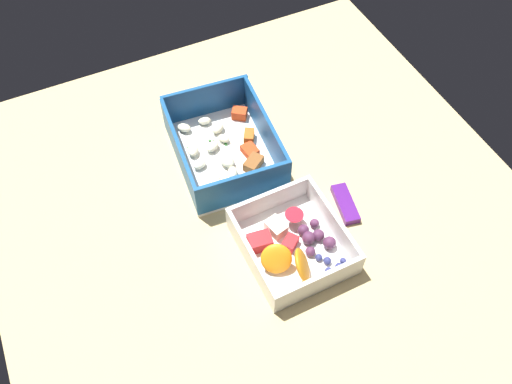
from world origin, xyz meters
The scene contains 4 objects.
table_surface centered at (0.00, 0.00, 1.00)cm, with size 80.00×80.00×2.00cm, color tan.
pasta_container centered at (-11.34, -0.92, 4.18)cm, with size 21.45×16.85×6.92cm.
fruit_bowl centered at (9.26, 0.81, 3.72)cm, with size 15.79×14.09×5.75cm.
candy_bar centered at (5.88, 11.81, 2.60)cm, with size 7.00×2.40×1.20cm, color #51197A.
Camera 1 is at (41.40, -20.33, 70.24)cm, focal length 37.30 mm.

